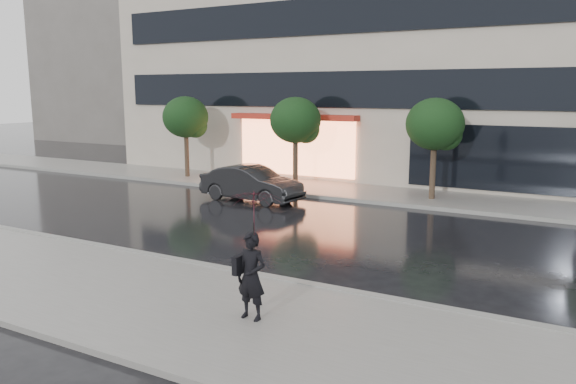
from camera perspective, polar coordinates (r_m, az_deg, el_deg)
The scene contains 11 objects.
ground at distance 14.80m, azimuth -7.37°, elevation -6.49°, with size 120.00×120.00×0.00m, color black.
sidewalk_near at distance 12.45m, azimuth -16.37°, elevation -9.80°, with size 60.00×4.50×0.12m, color slate.
sidewalk_far at distance 23.60m, azimuth 7.47°, elevation -0.05°, with size 60.00×3.50×0.12m, color slate.
curb_near at distance 14.03m, azimuth -9.81°, elevation -7.21°, with size 60.00×0.25×0.14m, color gray.
curb_far at distance 22.01m, azimuth 5.80°, elevation -0.73°, with size 60.00×0.25×0.14m, color gray.
bg_building_left at distance 52.25m, azimuth -15.69°, elevation 11.80°, with size 14.00×10.00×12.00m, color #59544F.
tree_far_west at distance 27.62m, azimuth -10.23°, elevation 7.35°, with size 2.20×2.20×3.99m.
tree_mid_west at distance 24.30m, azimuth 0.92°, elevation 7.13°, with size 2.20×2.20×3.99m.
tree_mid_east at distance 22.13m, azimuth 14.87°, elevation 6.49°, with size 2.20×2.20×3.99m.
parked_car at distance 21.87m, azimuth -3.75°, elevation 0.87°, with size 1.46×4.17×1.38m, color black.
pedestrian_with_umbrella at distance 10.05m, azimuth -3.62°, elevation -4.21°, with size 1.05×1.07×2.39m.
Camera 1 is at (8.45, -11.39, 4.24)m, focal length 35.00 mm.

